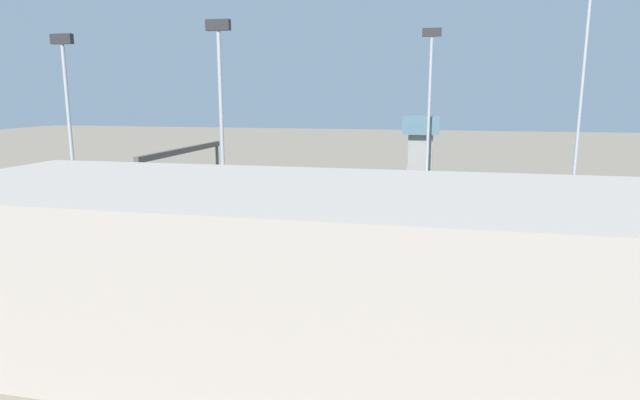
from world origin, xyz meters
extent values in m
plane|color=#756B5B|center=(0.00, 0.00, 0.00)|extent=(400.00, 400.00, 0.00)
cube|color=#4C443D|center=(0.00, -10.00, 0.06)|extent=(140.00, 2.80, 0.12)
cube|color=#3D3833|center=(0.00, -5.00, 0.06)|extent=(140.00, 2.80, 0.12)
cube|color=#4C443D|center=(0.00, 0.00, 0.06)|extent=(140.00, 2.80, 0.12)
cube|color=#4C443D|center=(0.00, 5.00, 0.06)|extent=(140.00, 2.80, 0.12)
cube|color=#3D3833|center=(0.00, 10.00, 0.06)|extent=(140.00, 2.80, 0.12)
cube|color=#B7BABF|center=(-26.72, 10.00, 2.62)|extent=(23.00, 3.00, 5.00)
cube|color=silver|center=(-34.69, 5.00, 2.02)|extent=(23.00, 3.00, 3.80)
cube|color=maroon|center=(-34.69, 5.00, 2.17)|extent=(22.40, 3.06, 0.36)
cube|color=silver|center=(-10.49, 5.00, 2.02)|extent=(23.00, 3.00, 3.80)
cube|color=maroon|center=(-10.49, 5.00, 1.48)|extent=(22.40, 3.06, 0.36)
cube|color=#B7BABF|center=(-43.19, -10.00, 2.02)|extent=(23.00, 3.00, 3.80)
cube|color=#B7BABF|center=(-18.99, -10.00, 2.02)|extent=(23.00, 3.00, 3.80)
cube|color=#B7BABF|center=(5.21, -10.00, 2.02)|extent=(23.00, 3.00, 3.80)
cube|color=#B7BABF|center=(29.41, -10.00, 2.02)|extent=(23.00, 3.00, 3.80)
cylinder|color=#9EA0A5|center=(-38.54, -13.58, 15.39)|extent=(0.44, 0.44, 30.79)
cylinder|color=#9EA0A5|center=(26.38, 12.81, 11.18)|extent=(0.44, 0.44, 22.36)
cube|color=#262628|center=(26.38, 12.81, 22.96)|extent=(2.80, 0.70, 1.20)
cylinder|color=#9EA0A5|center=(-17.01, -12.09, 12.43)|extent=(0.44, 0.44, 24.86)
cube|color=#262628|center=(-17.01, -12.09, 25.46)|extent=(2.80, 0.70, 1.20)
cylinder|color=#9EA0A5|center=(5.92, 13.29, 11.67)|extent=(0.44, 0.44, 23.35)
cube|color=#262628|center=(5.92, 13.29, 23.95)|extent=(2.80, 0.70, 1.20)
cylinder|color=#4C4742|center=(17.69, -12.10, 4.00)|extent=(0.50, 0.50, 8.00)
cylinder|color=#4C4742|center=(17.69, 12.10, 4.00)|extent=(0.50, 0.50, 8.00)
cube|color=#4C4742|center=(17.69, 0.00, 8.40)|extent=(0.70, 25.00, 0.80)
cube|color=#9E9389|center=(-13.31, 39.98, 5.32)|extent=(54.73, 17.89, 10.65)
cube|color=gray|center=(-15.69, -20.87, 4.97)|extent=(4.00, 4.00, 9.94)
cube|color=slate|center=(-15.69, -20.87, 11.44)|extent=(6.00, 6.00, 3.00)
camera|label=1|loc=(-18.58, 71.05, 16.02)|focal=29.79mm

